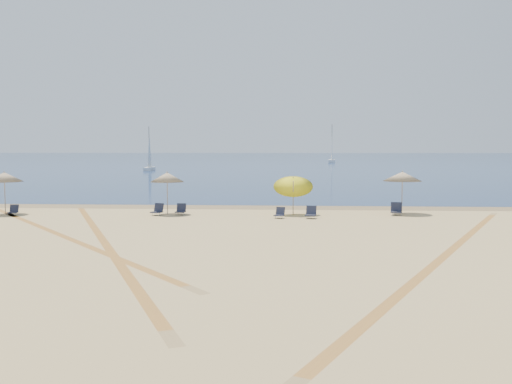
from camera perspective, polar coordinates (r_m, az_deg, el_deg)
ground at (r=14.05m, az=-5.06°, el=-11.61°), size 160.00×160.00×0.00m
ocean at (r=238.40m, az=2.99°, el=3.47°), size 500.00×500.00×0.00m
wet_sand at (r=37.61m, az=0.37°, el=-1.50°), size 500.00×500.00×0.00m
umbrella_1 at (r=36.56m, az=-23.70°, el=1.37°), size 2.11×2.11×2.52m
umbrella_2 at (r=33.93m, az=-8.81°, el=1.46°), size 1.99×1.99×2.50m
umbrella_3 at (r=33.22m, az=3.71°, el=0.97°), size 2.29×2.28×2.68m
umbrella_4 at (r=34.79m, az=14.32°, el=1.51°), size 2.27×2.27×2.54m
chair_3 at (r=35.99m, az=-22.93°, el=-1.70°), size 0.55×0.62×0.60m
chair_4 at (r=33.57m, az=-9.74°, el=-1.77°), size 0.73×0.80×0.68m
chair_5 at (r=33.56m, az=-7.47°, el=-1.77°), size 0.57×0.66×0.65m
chair_6 at (r=31.74m, az=2.37°, el=-2.13°), size 0.65×0.71×0.61m
chair_7 at (r=31.78m, az=5.47°, el=-2.07°), size 0.68×0.75×0.68m
chair_8 at (r=33.97m, az=13.74°, el=-1.71°), size 0.74×0.83×0.74m
sailboat_0 at (r=100.54m, az=-10.53°, el=3.42°), size 1.69×5.14×7.52m
sailboat_1 at (r=154.65m, az=7.53°, el=4.06°), size 2.24×6.90×10.11m
tire_tracks at (r=24.67m, az=-7.17°, el=-4.66°), size 56.21×43.80×0.00m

